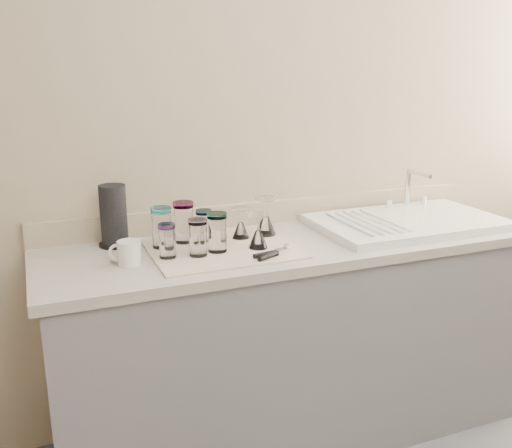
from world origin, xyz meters
name	(u,v)px	position (x,y,z in m)	size (l,w,h in m)	color
counter_unit	(293,339)	(0.00, 1.20, 0.45)	(2.06, 0.62, 0.90)	slate
sink_unit	(407,222)	(0.55, 1.20, 0.92)	(0.82, 0.50, 0.22)	white
dish_towel	(224,250)	(-0.32, 1.17, 0.90)	(0.55, 0.42, 0.01)	silver
tumbler_teal	(162,227)	(-0.53, 1.28, 0.99)	(0.08, 0.08, 0.16)	white
tumbler_cyan	(184,222)	(-0.44, 1.32, 0.99)	(0.08, 0.08, 0.16)	white
tumbler_purple	(204,225)	(-0.36, 1.30, 0.97)	(0.06, 0.06, 0.13)	white
tumbler_magenta	(167,241)	(-0.54, 1.15, 0.97)	(0.06, 0.06, 0.13)	white
tumbler_blue	(198,237)	(-0.43, 1.13, 0.98)	(0.07, 0.07, 0.14)	white
tumbler_lavender	(217,232)	(-0.35, 1.15, 0.98)	(0.08, 0.08, 0.15)	white
goblet_back_left	(241,228)	(-0.21, 1.28, 0.95)	(0.07, 0.07, 0.12)	white
goblet_back_right	(266,222)	(-0.09, 1.29, 0.96)	(0.09, 0.09, 0.16)	white
goblet_front_left	(258,237)	(-0.19, 1.14, 0.95)	(0.08, 0.08, 0.13)	white
can_opener	(273,254)	(-0.18, 1.02, 0.92)	(0.16, 0.09, 0.02)	silver
white_mug	(129,253)	(-0.68, 1.16, 0.94)	(0.13, 0.11, 0.09)	white
paper_towel_roll	(114,216)	(-0.69, 1.40, 1.02)	(0.13, 0.13, 0.24)	black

